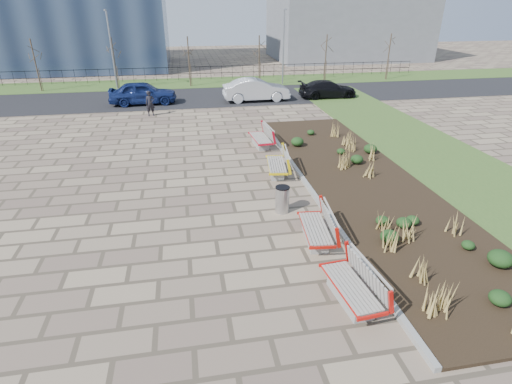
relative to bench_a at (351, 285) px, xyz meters
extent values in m
plane|color=#87755D|center=(-3.00, 1.68, -0.50)|extent=(120.00, 120.00, 0.00)
cube|color=black|center=(3.25, 6.68, -0.45)|extent=(4.50, 18.00, 0.10)
cube|color=gray|center=(0.92, 6.68, -0.42)|extent=(0.16, 18.00, 0.15)
cube|color=#33511E|center=(8.00, 6.68, -0.48)|extent=(5.00, 38.00, 0.04)
cube|color=#33511E|center=(-3.00, 29.68, -0.48)|extent=(80.00, 5.00, 0.04)
cube|color=black|center=(-3.00, 23.68, -0.49)|extent=(80.00, 7.00, 0.02)
cylinder|color=#B2B2B7|center=(-0.55, 4.80, -0.03)|extent=(0.48, 0.48, 0.94)
imported|color=black|center=(-5.79, 18.87, 0.28)|extent=(0.64, 0.49, 1.57)
imported|color=navy|center=(-6.49, 22.18, 0.31)|extent=(4.68, 1.99, 1.58)
imported|color=#B4B7BC|center=(1.58, 21.77, 0.31)|extent=(4.84, 1.76, 1.58)
imported|color=black|center=(7.10, 21.87, 0.15)|extent=(4.39, 1.83, 1.27)
cube|color=slate|center=(17.00, 43.68, 4.50)|extent=(18.00, 12.00, 10.00)
camera|label=1|loc=(-3.63, -7.18, 6.21)|focal=28.00mm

